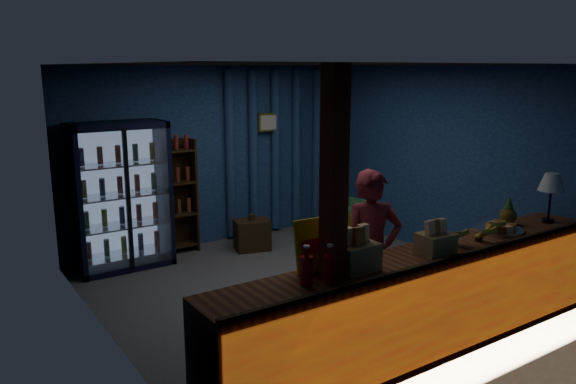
# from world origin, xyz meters

# --- Properties ---
(ground) EXTENTS (4.60, 4.60, 0.00)m
(ground) POSITION_xyz_m (0.00, 0.00, 0.00)
(ground) COLOR #515154
(ground) RESTS_ON ground
(room_walls) EXTENTS (4.60, 4.60, 4.60)m
(room_walls) POSITION_xyz_m (0.00, 0.00, 1.57)
(room_walls) COLOR navy
(room_walls) RESTS_ON ground
(counter) EXTENTS (4.40, 0.57, 0.99)m
(counter) POSITION_xyz_m (0.00, -1.91, 0.48)
(counter) COLOR brown
(counter) RESTS_ON ground
(support_post) EXTENTS (0.16, 0.16, 2.60)m
(support_post) POSITION_xyz_m (-1.05, -1.90, 1.30)
(support_post) COLOR #9C3916
(support_post) RESTS_ON ground
(beverage_cooler) EXTENTS (1.20, 0.62, 1.90)m
(beverage_cooler) POSITION_xyz_m (-1.55, 1.92, 0.93)
(beverage_cooler) COLOR black
(beverage_cooler) RESTS_ON ground
(bottle_shelf) EXTENTS (0.50, 0.28, 1.60)m
(bottle_shelf) POSITION_xyz_m (-0.70, 2.06, 0.79)
(bottle_shelf) COLOR #362311
(bottle_shelf) RESTS_ON ground
(curtain_folds) EXTENTS (1.74, 0.14, 2.50)m
(curtain_folds) POSITION_xyz_m (1.00, 2.14, 1.30)
(curtain_folds) COLOR navy
(curtain_folds) RESTS_ON room_walls
(framed_picture) EXTENTS (0.36, 0.04, 0.28)m
(framed_picture) POSITION_xyz_m (0.85, 2.10, 1.75)
(framed_picture) COLOR gold
(framed_picture) RESTS_ON room_walls
(shopkeeper) EXTENTS (0.70, 0.58, 1.63)m
(shopkeeper) POSITION_xyz_m (-0.12, -1.34, 0.81)
(shopkeeper) COLOR maroon
(shopkeeper) RESTS_ON ground
(green_chair) EXTENTS (0.64, 0.66, 0.53)m
(green_chair) POSITION_xyz_m (1.90, 1.34, 0.26)
(green_chair) COLOR #54A956
(green_chair) RESTS_ON ground
(side_table) EXTENTS (0.55, 0.46, 0.53)m
(side_table) POSITION_xyz_m (0.20, 1.53, 0.22)
(side_table) COLOR #362311
(side_table) RESTS_ON ground
(yellow_sign) EXTENTS (0.55, 0.14, 0.43)m
(yellow_sign) POSITION_xyz_m (-0.98, -1.71, 1.17)
(yellow_sign) COLOR #DBDC0B
(yellow_sign) RESTS_ON counter
(soda_bottles) EXTENTS (0.42, 0.18, 0.31)m
(soda_bottles) POSITION_xyz_m (-1.16, -1.95, 1.08)
(soda_bottles) COLOR red
(soda_bottles) RESTS_ON counter
(snack_box_left) EXTENTS (0.31, 0.27, 0.31)m
(snack_box_left) POSITION_xyz_m (0.04, -1.98, 1.06)
(snack_box_left) COLOR #A58750
(snack_box_left) RESTS_ON counter
(snack_box_centre) EXTENTS (0.35, 0.29, 0.37)m
(snack_box_centre) POSITION_xyz_m (-0.80, -1.87, 1.08)
(snack_box_centre) COLOR #A58750
(snack_box_centre) RESTS_ON counter
(pastry_tray) EXTENTS (0.48, 0.48, 0.08)m
(pastry_tray) POSITION_xyz_m (1.14, -1.84, 0.98)
(pastry_tray) COLOR silver
(pastry_tray) RESTS_ON counter
(banana_bunches) EXTENTS (0.81, 0.31, 0.18)m
(banana_bunches) POSITION_xyz_m (0.68, -1.92, 1.04)
(banana_bunches) COLOR gold
(banana_bunches) RESTS_ON counter
(table_lamp) EXTENTS (0.27, 0.27, 0.53)m
(table_lamp) POSITION_xyz_m (1.85, -1.92, 1.37)
(table_lamp) COLOR black
(table_lamp) RESTS_ON counter
(pineapple) EXTENTS (0.17, 0.17, 0.30)m
(pineapple) POSITION_xyz_m (1.41, -1.74, 1.07)
(pineapple) COLOR brown
(pineapple) RESTS_ON counter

